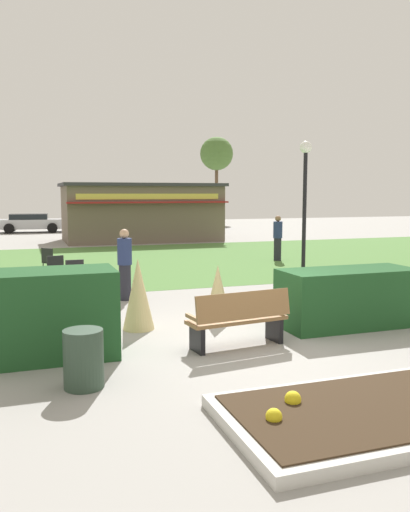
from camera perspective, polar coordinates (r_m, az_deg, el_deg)
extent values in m
plane|color=#999691|center=(9.07, 4.60, -9.40)|extent=(80.00, 80.00, 0.00)
cube|color=#4C7A38|center=(19.68, -8.57, -0.65)|extent=(36.00, 12.00, 0.01)
cube|color=beige|center=(6.55, 18.59, -15.57)|extent=(3.67, 1.96, 0.14)
cube|color=#382819|center=(6.53, 18.62, -15.00)|extent=(3.43, 1.72, 0.04)
sphere|color=yellow|center=(5.86, 7.42, -16.75)|extent=(0.18, 0.18, 0.18)
sphere|color=yellow|center=(6.33, 9.43, -14.96)|extent=(0.19, 0.19, 0.19)
cube|color=olive|center=(8.80, 3.48, -6.85)|extent=(1.75, 0.69, 0.06)
cube|color=olive|center=(8.55, 4.23, -5.34)|extent=(1.70, 0.33, 0.44)
cube|color=black|center=(8.53, -0.85, -8.84)|extent=(0.13, 0.45, 0.45)
cube|color=black|center=(9.23, 7.46, -7.70)|extent=(0.13, 0.45, 0.45)
cube|color=olive|center=(8.42, -1.35, -6.64)|extent=(0.11, 0.44, 0.06)
cube|color=olive|center=(9.19, 7.91, -5.55)|extent=(0.11, 0.44, 0.06)
cube|color=#1E4C23|center=(8.50, -16.32, -6.02)|extent=(1.98, 1.10, 1.36)
cube|color=#1E4C23|center=(10.46, 15.15, -4.35)|extent=(2.62, 1.10, 1.09)
cone|color=#D1BC7F|center=(9.92, -7.19, -4.07)|extent=(0.59, 0.59, 1.33)
cone|color=#D1BC7F|center=(10.40, 1.39, -4.07)|extent=(0.55, 0.55, 1.13)
cylinder|color=black|center=(16.61, 10.50, -1.73)|extent=(0.22, 0.22, 0.20)
cylinder|color=black|center=(16.44, 10.63, 4.37)|extent=(0.12, 0.12, 3.73)
sphere|color=white|center=(16.49, 10.79, 11.43)|extent=(0.36, 0.36, 0.36)
cylinder|color=#2D4233|center=(7.18, -12.93, -10.73)|extent=(0.52, 0.52, 0.77)
cube|color=#6B5B4C|center=(28.65, -6.89, 4.56)|extent=(8.00, 4.27, 2.88)
cube|color=#333338|center=(28.63, -6.93, 7.60)|extent=(8.30, 4.57, 0.16)
cube|color=maroon|center=(26.37, -5.85, 5.76)|extent=(8.10, 0.36, 0.08)
cube|color=#D8CC4C|center=(26.53, -5.93, 6.39)|extent=(7.20, 0.04, 0.28)
cube|color=black|center=(16.66, -16.09, -0.64)|extent=(0.62, 0.62, 0.04)
cube|color=black|center=(16.50, -16.61, 0.04)|extent=(0.32, 0.35, 0.44)
cylinder|color=black|center=(16.69, -15.15, -1.37)|extent=(0.03, 0.03, 0.45)
cylinder|color=black|center=(16.96, -16.07, -1.28)|extent=(0.03, 0.03, 0.45)
cylinder|color=black|center=(16.43, -16.07, -1.53)|extent=(0.03, 0.03, 0.45)
cylinder|color=black|center=(16.70, -16.99, -1.43)|extent=(0.03, 0.03, 0.45)
cube|color=black|center=(14.68, -16.01, -1.61)|extent=(0.54, 0.54, 0.04)
cube|color=black|center=(14.46, -15.80, -0.84)|extent=(0.44, 0.15, 0.44)
cylinder|color=black|center=(14.95, -15.52, -2.31)|extent=(0.03, 0.03, 0.45)
cylinder|color=black|center=(14.84, -16.91, -2.43)|extent=(0.03, 0.03, 0.45)
cylinder|color=black|center=(14.59, -15.04, -2.52)|extent=(0.03, 0.03, 0.45)
cylinder|color=black|center=(14.48, -16.47, -2.64)|extent=(0.03, 0.03, 0.45)
cube|color=black|center=(13.30, -13.71, -2.39)|extent=(0.45, 0.45, 0.04)
cube|color=black|center=(13.46, -13.83, -1.33)|extent=(0.44, 0.05, 0.44)
cylinder|color=black|center=(13.13, -14.41, -3.52)|extent=(0.03, 0.03, 0.45)
cylinder|color=black|center=(13.17, -12.77, -3.44)|extent=(0.03, 0.03, 0.45)
cylinder|color=black|center=(13.50, -14.58, -3.24)|extent=(0.03, 0.03, 0.45)
cylinder|color=black|center=(13.54, -12.97, -3.17)|extent=(0.03, 0.03, 0.45)
cylinder|color=#23232D|center=(20.09, 7.81, 0.72)|extent=(0.28, 0.28, 0.85)
cylinder|color=navy|center=(20.03, 7.84, 2.81)|extent=(0.34, 0.34, 0.62)
sphere|color=#8C6647|center=(20.01, 7.86, 4.01)|extent=(0.22, 0.22, 0.22)
cylinder|color=#23232D|center=(12.69, -8.59, -2.82)|extent=(0.28, 0.28, 0.85)
cylinder|color=navy|center=(12.59, -8.65, 0.49)|extent=(0.34, 0.34, 0.62)
sphere|color=tan|center=(12.55, -8.68, 2.39)|extent=(0.22, 0.22, 0.22)
cube|color=#B7BABF|center=(36.11, -18.14, 3.31)|extent=(4.33, 2.12, 0.60)
cube|color=black|center=(36.09, -18.40, 3.98)|extent=(2.43, 1.76, 0.44)
cylinder|color=black|center=(36.98, -16.02, 3.10)|extent=(0.66, 0.27, 0.64)
cylinder|color=black|center=(35.14, -16.10, 2.92)|extent=(0.66, 0.27, 0.64)
cylinder|color=black|center=(37.14, -20.05, 2.97)|extent=(0.66, 0.27, 0.64)
cylinder|color=black|center=(35.31, -20.33, 2.78)|extent=(0.66, 0.27, 0.64)
cube|color=silver|center=(36.55, -9.97, 3.58)|extent=(4.35, 2.18, 0.60)
cube|color=black|center=(36.52, -10.22, 4.25)|extent=(2.45, 1.79, 0.44)
cylinder|color=black|center=(37.58, -8.07, 3.35)|extent=(0.66, 0.28, 0.64)
cylinder|color=black|center=(35.76, -7.78, 3.18)|extent=(0.66, 0.28, 0.64)
cylinder|color=black|center=(37.42, -12.04, 3.25)|extent=(0.66, 0.28, 0.64)
cylinder|color=black|center=(35.59, -11.96, 3.08)|extent=(0.66, 0.28, 0.64)
cube|color=navy|center=(37.82, -1.62, 3.78)|extent=(4.24, 1.90, 0.60)
cube|color=black|center=(37.76, -1.84, 4.43)|extent=(2.35, 1.64, 0.44)
cylinder|color=black|center=(39.08, -0.15, 3.55)|extent=(0.65, 0.24, 0.64)
cylinder|color=black|center=(37.34, 0.69, 3.39)|extent=(0.65, 0.24, 0.64)
cylinder|color=black|center=(38.38, -3.87, 3.47)|extent=(0.65, 0.24, 0.64)
cylinder|color=black|center=(36.60, -3.19, 3.32)|extent=(0.65, 0.24, 0.64)
cylinder|color=brown|center=(45.47, 1.25, 6.58)|extent=(0.28, 0.28, 4.74)
sphere|color=#4C7233|center=(45.59, 1.26, 10.95)|extent=(2.80, 2.80, 2.80)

